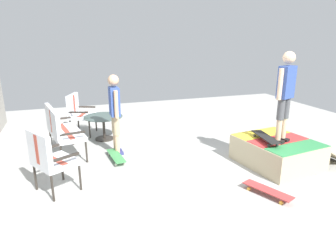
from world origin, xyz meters
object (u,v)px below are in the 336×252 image
(skateboard_on_ramp, at_px, (266,137))
(person_skater, at_px, (285,91))
(person_watching, at_px, (115,109))
(patio_chair_by_wall, at_px, (48,156))
(skateboard_by_bench, at_px, (116,156))
(skateboard_spare, at_px, (267,190))
(patio_table, at_px, (104,123))
(patio_chair_near_house, at_px, (78,110))
(skate_ramp, at_px, (278,152))
(patio_bench, at_px, (60,127))

(skateboard_on_ramp, bearing_deg, person_skater, -104.46)
(person_watching, bearing_deg, skateboard_on_ramp, -122.00)
(patio_chair_by_wall, xyz_separation_m, skateboard_by_bench, (0.98, -1.17, -0.53))
(person_skater, relative_size, skateboard_by_bench, 2.00)
(skateboard_spare, bearing_deg, patio_table, 30.05)
(person_watching, distance_m, skateboard_on_ramp, 2.99)
(patio_table, relative_size, skateboard_by_bench, 1.10)
(person_watching, xyz_separation_m, person_skater, (-1.64, -2.78, 0.48))
(person_skater, bearing_deg, person_watching, 59.49)
(skateboard_spare, bearing_deg, person_skater, -44.88)
(patio_chair_near_house, relative_size, skateboard_on_ramp, 1.24)
(skate_ramp, height_order, patio_chair_near_house, patio_chair_near_house)
(patio_chair_by_wall, bearing_deg, person_watching, -43.14)
(skate_ramp, xyz_separation_m, patio_chair_by_wall, (0.22, 4.09, 0.36))
(skate_ramp, bearing_deg, patio_chair_near_house, 47.85)
(person_watching, bearing_deg, patio_chair_by_wall, 136.86)
(patio_chair_near_house, xyz_separation_m, skateboard_by_bench, (-1.98, -0.59, -0.53))
(patio_bench, distance_m, patio_table, 1.26)
(patio_bench, height_order, patio_chair_by_wall, same)
(patio_table, bearing_deg, patio_bench, 129.53)
(skateboard_by_bench, bearing_deg, patio_chair_by_wall, 129.86)
(patio_chair_near_house, height_order, patio_chair_by_wall, same)
(patio_table, relative_size, skateboard_on_ramp, 1.10)
(patio_table, bearing_deg, skateboard_by_bench, -177.85)
(patio_chair_by_wall, bearing_deg, patio_bench, -5.99)
(patio_bench, xyz_separation_m, skateboard_spare, (-2.74, -3.00, -0.53))
(person_watching, height_order, skateboard_spare, person_watching)
(patio_table, xyz_separation_m, person_watching, (-1.02, -0.13, 0.56))
(patio_table, height_order, skateboard_spare, patio_table)
(patio_chair_near_house, xyz_separation_m, skateboard_on_ramp, (-3.20, -3.18, -0.02))
(patio_chair_near_house, height_order, person_watching, person_watching)
(patio_chair_near_house, xyz_separation_m, skateboard_spare, (-4.14, -2.58, -0.53))
(skate_ramp, distance_m, patio_chair_by_wall, 4.12)
(person_watching, distance_m, skateboard_by_bench, 0.95)
(skate_ramp, distance_m, patio_bench, 4.33)
(patio_table, distance_m, person_skater, 4.08)
(skateboard_on_ramp, bearing_deg, patio_table, 45.59)
(patio_table, xyz_separation_m, person_skater, (-2.66, -2.91, 1.04))
(patio_bench, height_order, skateboard_spare, patio_bench)
(patio_chair_near_house, relative_size, skateboard_by_bench, 1.25)
(patio_table, distance_m, skateboard_on_ramp, 3.70)
(skateboard_by_bench, bearing_deg, person_watching, -12.07)
(patio_chair_by_wall, xyz_separation_m, skateboard_spare, (-1.18, -3.16, -0.53))
(person_watching, xyz_separation_m, skateboard_by_bench, (-0.35, 0.08, -0.88))
(patio_table, bearing_deg, skateboard_spare, -149.95)
(skate_ramp, xyz_separation_m, person_watching, (1.55, 2.85, 0.71))
(skate_ramp, xyz_separation_m, patio_table, (2.57, 2.97, 0.15))
(patio_table, height_order, person_skater, person_skater)
(skateboard_spare, bearing_deg, patio_chair_near_house, 31.93)
(patio_chair_near_house, distance_m, skateboard_on_ramp, 4.51)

